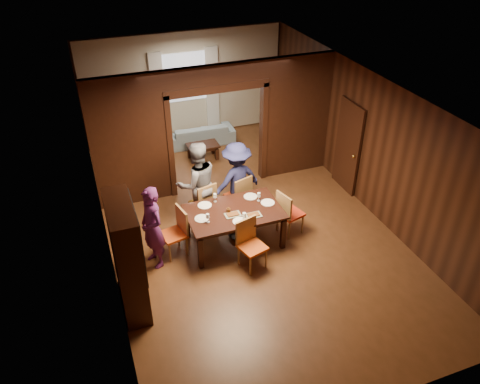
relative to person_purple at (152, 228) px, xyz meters
name	(u,v)px	position (x,y,z in m)	size (l,w,h in m)	color
floor	(243,222)	(1.97, 0.62, -0.81)	(9.00, 9.00, 0.00)	#533017
ceiling	(244,91)	(1.97, 0.62, 2.09)	(5.50, 9.00, 0.02)	silver
room_walls	(214,121)	(1.97, 2.51, 0.69)	(5.52, 9.01, 2.90)	black
person_purple	(152,228)	(0.00, 0.00, 0.00)	(0.59, 0.39, 1.63)	#5A1F5C
person_grey	(197,184)	(1.13, 1.01, 0.09)	(0.88, 0.69, 1.82)	slate
person_navy	(237,180)	(1.97, 1.00, 0.02)	(1.08, 0.62, 1.67)	#1D1F48
sofa	(200,134)	(2.15, 4.47, -0.54)	(1.88, 0.73, 0.55)	#88A2B3
serving_bowl	(236,204)	(1.66, 0.21, -0.01)	(0.33, 0.33, 0.08)	black
dining_table	(234,227)	(1.58, 0.06, -0.43)	(1.81, 1.13, 0.76)	black
coffee_table	(203,152)	(1.98, 3.58, -0.61)	(0.80, 0.50, 0.40)	black
chair_left	(173,233)	(0.39, 0.14, -0.33)	(0.44, 0.44, 0.97)	#D34813
chair_right	(291,212)	(2.75, 0.00, -0.33)	(0.44, 0.44, 0.97)	red
chair_far_l	(203,202)	(1.21, 0.95, -0.33)	(0.44, 0.44, 0.97)	#C77C12
chair_far_r	(238,195)	(1.98, 0.96, -0.33)	(0.44, 0.44, 0.97)	red
chair_near	(252,246)	(1.65, -0.72, -0.33)	(0.44, 0.44, 0.97)	#D75014
hutch	(127,258)	(-0.56, -0.88, 0.19)	(0.40, 1.20, 2.00)	black
door_right	(348,147)	(4.67, 1.12, 0.24)	(0.06, 0.90, 2.10)	black
window_far	(184,77)	(1.97, 5.06, 0.89)	(1.20, 0.03, 1.30)	silver
curtain_left	(159,97)	(1.22, 5.02, 0.44)	(0.35, 0.06, 2.40)	white
curtain_right	(212,90)	(2.72, 5.02, 0.44)	(0.35, 0.06, 2.40)	white
plate_left	(202,219)	(0.93, 0.03, -0.05)	(0.27, 0.27, 0.01)	silver
plate_far_l	(205,205)	(1.10, 0.43, -0.05)	(0.27, 0.27, 0.01)	white
plate_far_r	(250,197)	(2.05, 0.40, -0.05)	(0.27, 0.27, 0.01)	silver
plate_right	(268,203)	(2.28, 0.09, -0.05)	(0.27, 0.27, 0.01)	white
plate_near	(240,221)	(1.56, -0.30, -0.05)	(0.27, 0.27, 0.01)	white
platter_a	(233,214)	(1.51, -0.07, -0.04)	(0.30, 0.20, 0.04)	gray
platter_b	(253,215)	(1.86, -0.22, -0.04)	(0.30, 0.20, 0.04)	gray
wineglass_left	(208,218)	(1.00, -0.11, 0.04)	(0.08, 0.08, 0.18)	silver
wineglass_far	(215,198)	(1.33, 0.49, 0.04)	(0.08, 0.08, 0.18)	silver
wineglass_right	(259,197)	(2.15, 0.22, 0.04)	(0.08, 0.08, 0.18)	silver
tumbler	(244,216)	(1.66, -0.26, 0.02)	(0.07, 0.07, 0.14)	white
condiment_jar	(228,210)	(1.46, 0.05, 0.00)	(0.08, 0.08, 0.11)	#4C2A11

